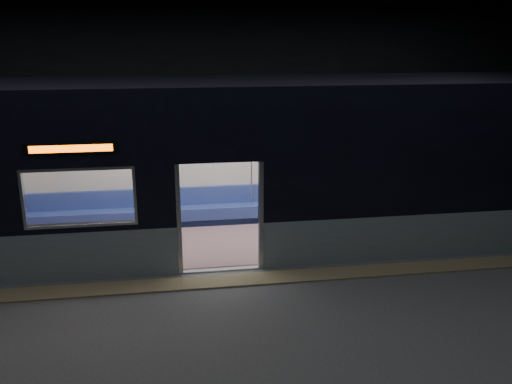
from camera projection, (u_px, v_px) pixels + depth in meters
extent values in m
cube|color=#47494C|center=(227.00, 296.00, 9.03)|extent=(24.00, 14.00, 0.01)
cube|color=black|center=(200.00, 99.00, 14.96)|extent=(24.00, 0.04, 5.00)
cube|color=#8C7F59|center=(224.00, 281.00, 9.55)|extent=(22.80, 0.50, 0.03)
cube|color=gray|center=(467.00, 233.00, 10.63)|extent=(8.30, 0.12, 0.90)
cube|color=black|center=(476.00, 153.00, 10.19)|extent=(8.30, 0.12, 2.30)
cube|color=black|center=(219.00, 130.00, 9.30)|extent=(1.40, 0.12, 1.15)
cube|color=#B7BABC|center=(179.00, 220.00, 9.64)|extent=(0.08, 0.14, 2.05)
cube|color=#B7BABC|center=(261.00, 216.00, 9.86)|extent=(0.08, 0.14, 2.05)
cube|color=black|center=(71.00, 148.00, 8.93)|extent=(1.50, 0.04, 0.18)
cube|color=#FF5B04|center=(71.00, 148.00, 8.92)|extent=(1.34, 0.03, 0.12)
cube|color=beige|center=(208.00, 153.00, 12.32)|extent=(18.00, 0.12, 3.20)
cube|color=black|center=(211.00, 84.00, 10.49)|extent=(18.00, 3.00, 0.15)
cube|color=#7D5A5E|center=(215.00, 241.00, 11.40)|extent=(17.76, 2.76, 0.04)
cube|color=beige|center=(212.00, 131.00, 10.75)|extent=(17.76, 2.76, 0.10)
cube|color=#324992|center=(211.00, 214.00, 12.40)|extent=(11.00, 0.48, 0.41)
cube|color=#324992|center=(210.00, 195.00, 12.46)|extent=(11.00, 0.10, 0.40)
cube|color=#87626A|center=(38.00, 261.00, 9.81)|extent=(4.40, 0.48, 0.41)
cube|color=#87626A|center=(384.00, 241.00, 10.79)|extent=(4.40, 0.48, 0.41)
cylinder|color=silver|center=(167.00, 207.00, 9.86)|extent=(0.04, 0.04, 2.26)
cylinder|color=silver|center=(167.00, 177.00, 12.01)|extent=(0.04, 0.04, 2.26)
cylinder|color=silver|center=(269.00, 203.00, 10.15)|extent=(0.04, 0.04, 2.26)
cylinder|color=silver|center=(251.00, 173.00, 12.29)|extent=(0.04, 0.04, 2.26)
cylinder|color=silver|center=(209.00, 141.00, 11.88)|extent=(11.00, 0.03, 0.03)
cube|color=black|center=(409.00, 196.00, 12.79)|extent=(0.18, 0.49, 0.17)
cube|color=black|center=(418.00, 195.00, 12.82)|extent=(0.18, 0.49, 0.17)
cylinder|color=black|center=(412.00, 210.00, 12.66)|extent=(0.12, 0.12, 0.43)
cylinder|color=black|center=(421.00, 210.00, 12.69)|extent=(0.12, 0.12, 0.43)
cube|color=pink|center=(410.00, 192.00, 13.00)|extent=(0.42, 0.23, 0.21)
cylinder|color=pink|center=(411.00, 177.00, 12.92)|extent=(0.46, 0.46, 0.55)
sphere|color=tan|center=(412.00, 162.00, 12.80)|extent=(0.22, 0.22, 0.22)
sphere|color=black|center=(412.00, 160.00, 12.82)|extent=(0.23, 0.23, 0.23)
cube|color=black|center=(415.00, 190.00, 12.69)|extent=(0.29, 0.25, 0.14)
cube|color=white|center=(416.00, 151.00, 13.01)|extent=(1.10, 0.03, 0.72)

